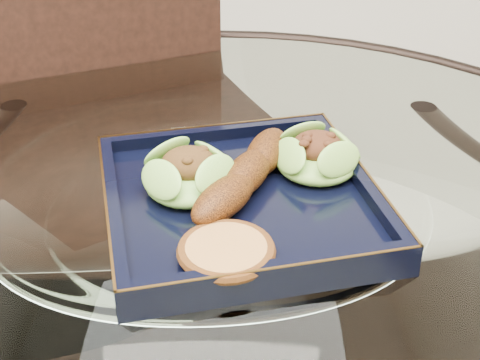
{
  "coord_description": "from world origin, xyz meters",
  "views": [
    {
      "loc": [
        0.04,
        -0.55,
        1.16
      ],
      "look_at": [
        0.03,
        0.02,
        0.8
      ],
      "focal_mm": 50.0,
      "sensor_mm": 36.0,
      "label": 1
    }
  ],
  "objects": [
    {
      "name": "crumb_patty",
      "position": [
        0.02,
        -0.08,
        0.79
      ],
      "size": [
        0.09,
        0.09,
        0.01
      ],
      "primitive_type": "cylinder",
      "rotation": [
        0.0,
        0.0,
        0.25
      ],
      "color": "#C97E43",
      "rests_on": "navy_plate"
    },
    {
      "name": "roasted_plantain",
      "position": [
        0.04,
        0.04,
        0.8
      ],
      "size": [
        0.11,
        0.18,
        0.03
      ],
      "primitive_type": "ellipsoid",
      "rotation": [
        0.0,
        0.0,
        1.13
      ],
      "color": "#5F2C0A",
      "rests_on": "navy_plate"
    },
    {
      "name": "navy_plate",
      "position": [
        0.03,
        0.02,
        0.77
      ],
      "size": [
        0.33,
        0.33,
        0.02
      ],
      "primitive_type": "cube",
      "rotation": [
        0.0,
        0.0,
        0.23
      ],
      "color": "black",
      "rests_on": "dining_table"
    },
    {
      "name": "dining_table",
      "position": [
        -0.0,
        -0.0,
        0.6
      ],
      "size": [
        1.13,
        1.13,
        0.77
      ],
      "color": "white",
      "rests_on": "ground"
    },
    {
      "name": "lettuce_wrap_right",
      "position": [
        0.11,
        0.07,
        0.8
      ],
      "size": [
        0.09,
        0.09,
        0.03
      ],
      "primitive_type": "ellipsoid",
      "rotation": [
        0.0,
        0.0,
        0.07
      ],
      "color": "#66A22F",
      "rests_on": "navy_plate"
    },
    {
      "name": "dining_chair",
      "position": [
        -0.16,
        0.29,
        0.59
      ],
      "size": [
        0.6,
        0.6,
        1.05
      ],
      "rotation": [
        0.0,
        0.0,
        0.41
      ],
      "color": "black",
      "rests_on": "ground"
    },
    {
      "name": "lettuce_wrap_left",
      "position": [
        -0.02,
        0.03,
        0.8
      ],
      "size": [
        0.12,
        0.12,
        0.03
      ],
      "primitive_type": "ellipsoid",
      "rotation": [
        0.0,
        0.0,
        0.41
      ],
      "color": "#558B28",
      "rests_on": "navy_plate"
    }
  ]
}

